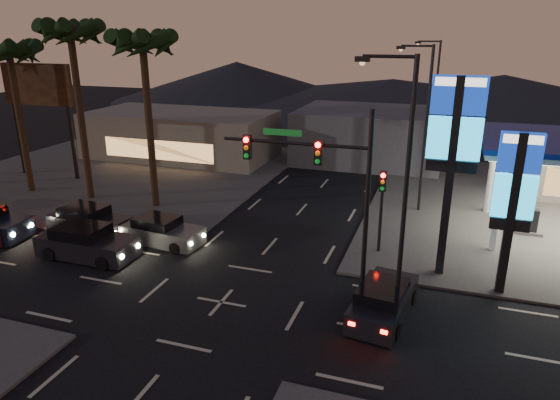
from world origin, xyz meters
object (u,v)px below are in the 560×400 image
(car_lane_b_front, at_px, (161,231))
(car_lane_b_mid, at_px, (89,221))
(pylon_sign_tall, at_px, (454,139))
(traffic_signal_mast, at_px, (324,177))
(car_lane_a_front, at_px, (87,243))
(pylon_sign_short, at_px, (515,190))
(suv_station, at_px, (383,301))

(car_lane_b_front, relative_size, car_lane_b_mid, 0.94)
(pylon_sign_tall, xyz_separation_m, car_lane_b_mid, (-18.60, -1.01, -5.68))
(traffic_signal_mast, distance_m, car_lane_a_front, 12.75)
(pylon_sign_tall, xyz_separation_m, car_lane_a_front, (-16.68, -3.59, -5.64))
(pylon_sign_short, bearing_deg, suv_station, -142.74)
(car_lane_a_front, bearing_deg, suv_station, -3.27)
(pylon_sign_short, bearing_deg, traffic_signal_mast, -160.87)
(car_lane_b_front, relative_size, suv_station, 1.00)
(pylon_sign_short, height_order, traffic_signal_mast, traffic_signal_mast)
(suv_station, bearing_deg, pylon_sign_tall, 65.60)
(pylon_sign_tall, relative_size, car_lane_a_front, 1.79)
(traffic_signal_mast, xyz_separation_m, suv_station, (2.73, -0.92, -4.55))
(car_lane_b_front, distance_m, car_lane_b_mid, 4.54)
(traffic_signal_mast, height_order, car_lane_b_front, traffic_signal_mast)
(car_lane_b_front, distance_m, suv_station, 12.55)
(car_lane_a_front, relative_size, suv_station, 1.10)
(car_lane_a_front, height_order, car_lane_b_front, car_lane_a_front)
(pylon_sign_short, distance_m, car_lane_b_front, 17.04)
(pylon_sign_short, distance_m, traffic_signal_mast, 7.69)
(pylon_sign_tall, bearing_deg, car_lane_a_front, -167.85)
(car_lane_a_front, xyz_separation_m, car_lane_b_front, (2.61, 2.65, -0.08))
(car_lane_b_front, bearing_deg, car_lane_a_front, -134.58)
(pylon_sign_short, bearing_deg, car_lane_b_front, 179.79)
(car_lane_b_mid, height_order, suv_station, car_lane_b_mid)
(car_lane_b_front, bearing_deg, pylon_sign_short, -0.21)
(car_lane_b_front, height_order, suv_station, suv_station)
(car_lane_b_mid, distance_m, suv_station, 16.94)
(pylon_sign_tall, distance_m, car_lane_b_mid, 19.48)
(car_lane_a_front, bearing_deg, car_lane_b_mid, 126.68)
(pylon_sign_tall, xyz_separation_m, pylon_sign_short, (2.50, -1.00, -1.74))
(pylon_sign_tall, relative_size, pylon_sign_short, 1.29)
(car_lane_b_mid, bearing_deg, traffic_signal_mast, -10.23)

